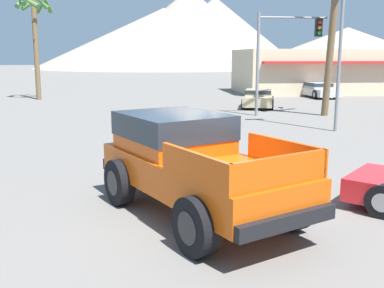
{
  "coord_description": "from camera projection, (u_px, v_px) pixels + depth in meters",
  "views": [
    {
      "loc": [
        -1.17,
        -8.57,
        3.13
      ],
      "look_at": [
        -0.0,
        0.87,
        1.26
      ],
      "focal_mm": 42.0,
      "sensor_mm": 36.0,
      "label": 1
    }
  ],
  "objects": [
    {
      "name": "street_lamp_post",
      "position": [
        343.0,
        6.0,
        18.07
      ],
      "size": [
        0.9,
        0.24,
        8.62
      ],
      "color": "slate",
      "rests_on": "ground_plane"
    },
    {
      "name": "ground_plane",
      "position": [
        197.0,
        213.0,
        9.09
      ],
      "size": [
        320.0,
        320.0,
        0.0
      ],
      "primitive_type": "plane",
      "color": "slate"
    },
    {
      "name": "parked_car_silver",
      "position": [
        317.0,
        90.0,
        34.54
      ],
      "size": [
        2.11,
        4.65,
        1.16
      ],
      "rotation": [
        0.0,
        0.0,
        0.07
      ],
      "color": "#B7BABF",
      "rests_on": "ground_plane"
    },
    {
      "name": "orange_pickup_truck",
      "position": [
        189.0,
        158.0,
        9.04
      ],
      "size": [
        3.96,
        5.45,
        1.96
      ],
      "rotation": [
        0.0,
        0.0,
        0.44
      ],
      "color": "#CC4C0C",
      "rests_on": "ground_plane"
    },
    {
      "name": "traffic_light_main",
      "position": [
        285.0,
        44.0,
        23.5
      ],
      "size": [
        3.76,
        0.38,
        5.35
      ],
      "color": "slate",
      "rests_on": "ground_plane"
    },
    {
      "name": "distant_mountain_range",
      "position": [
        226.0,
        36.0,
        130.1
      ],
      "size": [
        126.18,
        83.5,
        21.28
      ],
      "color": "gray",
      "rests_on": "ground_plane"
    },
    {
      "name": "storefront_building",
      "position": [
        320.0,
        71.0,
        39.1
      ],
      "size": [
        13.97,
        8.55,
        3.68
      ],
      "color": "beige",
      "rests_on": "ground_plane"
    },
    {
      "name": "parked_car_tan",
      "position": [
        258.0,
        98.0,
        27.92
      ],
      "size": [
        2.84,
        4.35,
        1.11
      ],
      "rotation": [
        0.0,
        0.0,
        2.84
      ],
      "color": "tan",
      "rests_on": "ground_plane"
    },
    {
      "name": "palm_tree_short",
      "position": [
        34.0,
        19.0,
        31.91
      ],
      "size": [
        2.64,
        2.84,
        7.67
      ],
      "color": "brown",
      "rests_on": "ground_plane"
    }
  ]
}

